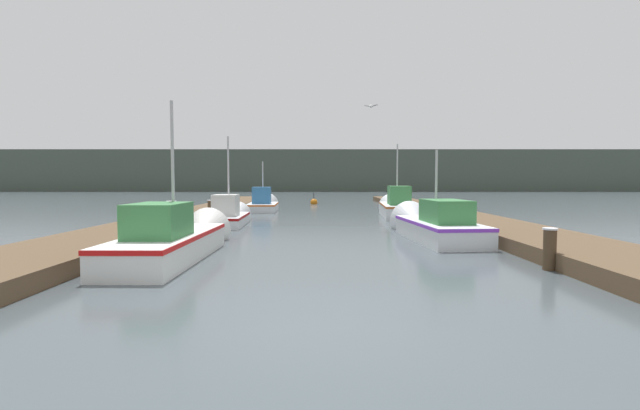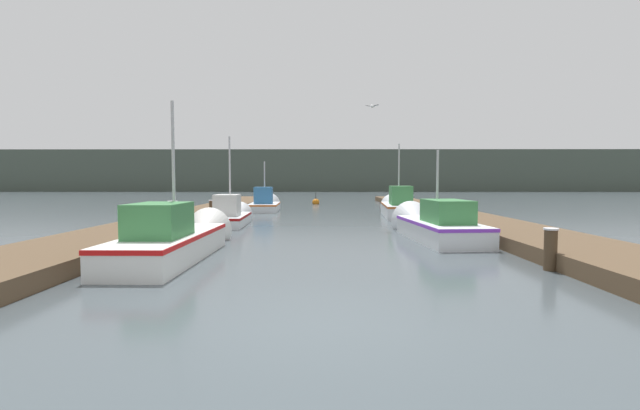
# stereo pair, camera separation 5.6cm
# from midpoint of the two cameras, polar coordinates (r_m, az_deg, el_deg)

# --- Properties ---
(ground_plane) EXTENTS (200.00, 200.00, 0.00)m
(ground_plane) POSITION_cam_midpoint_polar(r_m,az_deg,el_deg) (6.12, 0.66, -15.91)
(ground_plane) COLOR #424C51
(dock_left) EXTENTS (2.85, 40.00, 0.40)m
(dock_left) POSITION_cam_midpoint_polar(r_m,az_deg,el_deg) (22.80, -16.40, -1.34)
(dock_left) COLOR brown
(dock_left) RESTS_ON ground_plane
(dock_right) EXTENTS (2.85, 40.00, 0.40)m
(dock_right) POSITION_cam_midpoint_polar(r_m,az_deg,el_deg) (22.83, 16.98, -1.34)
(dock_right) COLOR brown
(dock_right) RESTS_ON ground_plane
(distant_shore_ridge) EXTENTS (120.00, 16.00, 7.17)m
(distant_shore_ridge) POSITION_cam_midpoint_polar(r_m,az_deg,el_deg) (80.56, 0.21, 4.50)
(distant_shore_ridge) COLOR #424C42
(distant_shore_ridge) RESTS_ON ground_plane
(fishing_boat_0) EXTENTS (1.67, 6.21, 4.45)m
(fishing_boat_0) POSITION_cam_midpoint_polar(r_m,az_deg,el_deg) (12.02, -18.35, -4.19)
(fishing_boat_0) COLOR silver
(fishing_boat_0) RESTS_ON ground_plane
(fishing_boat_1) EXTENTS (2.14, 5.91, 3.52)m
(fishing_boat_1) POSITION_cam_midpoint_polar(r_m,az_deg,el_deg) (15.46, 14.72, -2.54)
(fishing_boat_1) COLOR silver
(fishing_boat_1) RESTS_ON ground_plane
(fishing_boat_2) EXTENTS (1.64, 4.63, 4.40)m
(fishing_boat_2) POSITION_cam_midpoint_polar(r_m,az_deg,el_deg) (19.86, -11.81, -1.39)
(fishing_boat_2) COLOR silver
(fishing_boat_2) RESTS_ON ground_plane
(fishing_boat_3) EXTENTS (2.07, 6.38, 4.44)m
(fishing_boat_3) POSITION_cam_midpoint_polar(r_m,az_deg,el_deg) (24.58, 10.22, -0.18)
(fishing_boat_3) COLOR silver
(fishing_boat_3) RESTS_ON ground_plane
(fishing_boat_4) EXTENTS (1.95, 4.78, 3.79)m
(fishing_boat_4) POSITION_cam_midpoint_polar(r_m,az_deg,el_deg) (28.33, -7.42, 0.09)
(fishing_boat_4) COLOR silver
(fishing_boat_4) RESTS_ON ground_plane
(mooring_piling_0) EXTENTS (0.31, 0.31, 1.04)m
(mooring_piling_0) POSITION_cam_midpoint_polar(r_m,az_deg,el_deg) (22.20, -12.67, -0.56)
(mooring_piling_0) COLOR #473523
(mooring_piling_0) RESTS_ON ground_plane
(mooring_piling_1) EXTENTS (0.34, 0.34, 1.28)m
(mooring_piling_1) POSITION_cam_midpoint_polar(r_m,az_deg,el_deg) (16.00, -19.10, -1.74)
(mooring_piling_1) COLOR #473523
(mooring_piling_1) RESTS_ON ground_plane
(mooring_piling_2) EXTENTS (0.32, 0.32, 0.95)m
(mooring_piling_2) POSITION_cam_midpoint_polar(r_m,az_deg,el_deg) (10.86, 28.33, -5.18)
(mooring_piling_2) COLOR #473523
(mooring_piling_2) RESTS_ON ground_plane
(mooring_piling_3) EXTENTS (0.27, 0.27, 1.12)m
(mooring_piling_3) POSITION_cam_midpoint_polar(r_m,az_deg,el_deg) (19.74, -14.31, -0.94)
(mooring_piling_3) COLOR #473523
(mooring_piling_3) RESTS_ON ground_plane
(channel_buoy) EXTENTS (0.59, 0.59, 1.09)m
(channel_buoy) POSITION_cam_midpoint_polar(r_m,az_deg,el_deg) (35.34, -0.69, 0.38)
(channel_buoy) COLOR #BF6513
(channel_buoy) RESTS_ON ground_plane
(seagull_lead) EXTENTS (0.55, 0.33, 0.12)m
(seagull_lead) POSITION_cam_midpoint_polar(r_m,az_deg,el_deg) (18.27, 6.89, 12.94)
(seagull_lead) COLOR white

